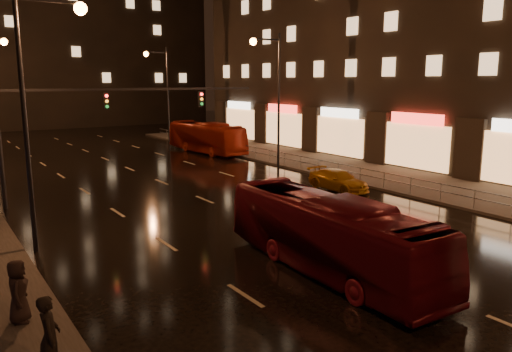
# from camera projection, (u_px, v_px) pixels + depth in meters

# --- Properties ---
(ground) EXTENTS (140.00, 140.00, 0.00)m
(ground) POSITION_uv_depth(u_px,v_px,m) (174.00, 187.00, 31.32)
(ground) COLOR black
(ground) RESTS_ON ground
(sidewalk_right) EXTENTS (7.00, 70.00, 0.15)m
(sidewalk_right) POSITION_uv_depth(u_px,v_px,m) (383.00, 176.00, 34.65)
(sidewalk_right) COLOR #38332D
(sidewalk_right) RESTS_ON ground
(building_distant) EXTENTS (44.00, 16.00, 36.00)m
(building_distant) POSITION_uv_depth(u_px,v_px,m) (44.00, 1.00, 72.47)
(building_distant) COLOR black
(building_distant) RESTS_ON ground
(traffic_signal) EXTENTS (15.31, 0.32, 6.20)m
(traffic_signal) POSITION_uv_depth(u_px,v_px,m) (88.00, 115.00, 27.65)
(traffic_signal) COLOR black
(traffic_signal) RESTS_ON ground
(railing_right) EXTENTS (0.05, 56.00, 1.00)m
(railing_right) POSITION_uv_depth(u_px,v_px,m) (319.00, 163.00, 35.13)
(railing_right) COLOR #99999E
(railing_right) RESTS_ON sidewalk_right
(bus_red) EXTENTS (2.73, 9.77, 2.69)m
(bus_red) POSITION_uv_depth(u_px,v_px,m) (329.00, 235.00, 17.27)
(bus_red) COLOR maroon
(bus_red) RESTS_ON ground
(bus_curb) EXTENTS (2.90, 10.24, 2.82)m
(bus_curb) POSITION_uv_depth(u_px,v_px,m) (206.00, 138.00, 46.10)
(bus_curb) COLOR #A32410
(bus_curb) RESTS_ON ground
(taxi_near) EXTENTS (1.65, 3.90, 1.32)m
(taxi_near) POSITION_uv_depth(u_px,v_px,m) (404.00, 253.00, 17.47)
(taxi_near) COLOR orange
(taxi_near) RESTS_ON ground
(taxi_far) EXTENTS (1.80, 4.25, 1.22)m
(taxi_far) POSITION_uv_depth(u_px,v_px,m) (338.00, 180.00, 30.45)
(taxi_far) COLOR #BF7A11
(taxi_far) RESTS_ON ground
(pedestrian_a) EXTENTS (0.59, 0.77, 1.90)m
(pedestrian_a) POSITION_uv_depth(u_px,v_px,m) (50.00, 337.00, 10.87)
(pedestrian_a) COLOR black
(pedestrian_a) RESTS_ON sidewalk_left
(pedestrian_c) EXTENTS (0.79, 0.99, 1.75)m
(pedestrian_c) POSITION_uv_depth(u_px,v_px,m) (18.00, 291.00, 13.39)
(pedestrian_c) COLOR black
(pedestrian_c) RESTS_ON sidewalk_left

